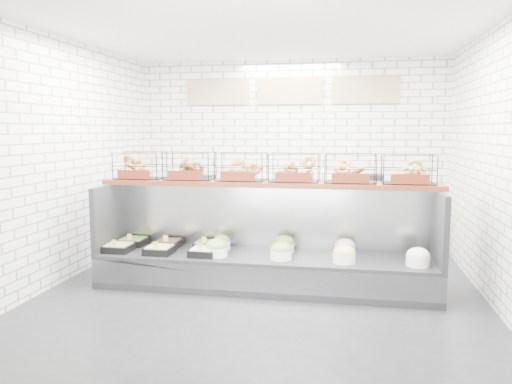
# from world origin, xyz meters

# --- Properties ---
(ground) EXTENTS (5.50, 5.50, 0.00)m
(ground) POSITION_xyz_m (0.00, 0.00, 0.00)
(ground) COLOR black
(ground) RESTS_ON ground
(room_shell) EXTENTS (5.02, 5.51, 3.01)m
(room_shell) POSITION_xyz_m (0.00, 0.60, 2.06)
(room_shell) COLOR white
(room_shell) RESTS_ON ground
(display_case) EXTENTS (4.00, 0.90, 1.20)m
(display_case) POSITION_xyz_m (-0.01, 0.34, 0.33)
(display_case) COLOR black
(display_case) RESTS_ON ground
(bagel_shelf) EXTENTS (4.10, 0.50, 0.40)m
(bagel_shelf) POSITION_xyz_m (-0.00, 0.52, 1.39)
(bagel_shelf) COLOR #502011
(bagel_shelf) RESTS_ON display_case
(prep_counter) EXTENTS (4.00, 0.60, 1.20)m
(prep_counter) POSITION_xyz_m (-0.01, 2.43, 0.47)
(prep_counter) COLOR #93969B
(prep_counter) RESTS_ON ground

